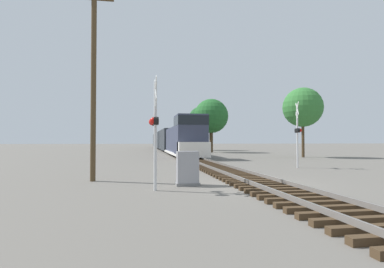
{
  "coord_description": "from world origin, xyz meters",
  "views": [
    {
      "loc": [
        -4.93,
        -12.3,
        1.86
      ],
      "look_at": [
        -1.81,
        6.11,
        2.3
      ],
      "focal_mm": 28.0,
      "sensor_mm": 36.0,
      "label": 1
    }
  ],
  "objects_px": {
    "crossing_signal_far": "(298,131)",
    "tree_far_right": "(303,107)",
    "tree_deep_background": "(202,120)",
    "tree_mid_background": "(211,116)",
    "crossing_signal_near": "(155,126)",
    "utility_pole": "(94,79)",
    "relay_cabinet": "(187,169)",
    "freight_train": "(167,140)"
  },
  "relations": [
    {
      "from": "crossing_signal_far",
      "to": "tree_far_right",
      "type": "xyz_separation_m",
      "value": [
        7.53,
        12.37,
        3.2
      ]
    },
    {
      "from": "relay_cabinet",
      "to": "tree_mid_background",
      "type": "bearing_deg",
      "value": 75.16
    },
    {
      "from": "utility_pole",
      "to": "relay_cabinet",
      "type": "bearing_deg",
      "value": -26.01
    },
    {
      "from": "freight_train",
      "to": "tree_mid_background",
      "type": "distance_m",
      "value": 13.62
    },
    {
      "from": "tree_far_right",
      "to": "tree_mid_background",
      "type": "bearing_deg",
      "value": 113.2
    },
    {
      "from": "utility_pole",
      "to": "tree_mid_background",
      "type": "height_order",
      "value": "utility_pole"
    },
    {
      "from": "tree_deep_background",
      "to": "relay_cabinet",
      "type": "bearing_deg",
      "value": -102.22
    },
    {
      "from": "crossing_signal_near",
      "to": "relay_cabinet",
      "type": "height_order",
      "value": "crossing_signal_near"
    },
    {
      "from": "freight_train",
      "to": "utility_pole",
      "type": "relative_size",
      "value": 7.07
    },
    {
      "from": "crossing_signal_near",
      "to": "relay_cabinet",
      "type": "xyz_separation_m",
      "value": [
        1.42,
        1.12,
        -1.74
      ]
    },
    {
      "from": "crossing_signal_far",
      "to": "utility_pole",
      "type": "bearing_deg",
      "value": 127.49
    },
    {
      "from": "utility_pole",
      "to": "tree_mid_background",
      "type": "relative_size",
      "value": 1.04
    },
    {
      "from": "tree_mid_background",
      "to": "utility_pole",
      "type": "bearing_deg",
      "value": -112.02
    },
    {
      "from": "relay_cabinet",
      "to": "utility_pole",
      "type": "relative_size",
      "value": 0.16
    },
    {
      "from": "crossing_signal_near",
      "to": "tree_far_right",
      "type": "xyz_separation_m",
      "value": [
        17.8,
        20.35,
        3.29
      ]
    },
    {
      "from": "relay_cabinet",
      "to": "tree_deep_background",
      "type": "xyz_separation_m",
      "value": [
        10.04,
        46.33,
        5.39
      ]
    },
    {
      "from": "crossing_signal_far",
      "to": "crossing_signal_near",
      "type": "bearing_deg",
      "value": 144.89
    },
    {
      "from": "tree_far_right",
      "to": "relay_cabinet",
      "type": "bearing_deg",
      "value": -130.42
    },
    {
      "from": "crossing_signal_far",
      "to": "tree_deep_background",
      "type": "relative_size",
      "value": 0.52
    },
    {
      "from": "freight_train",
      "to": "tree_deep_background",
      "type": "xyz_separation_m",
      "value": [
        7.02,
        -0.52,
        4.07
      ]
    },
    {
      "from": "crossing_signal_near",
      "to": "tree_far_right",
      "type": "bearing_deg",
      "value": 137.38
    },
    {
      "from": "relay_cabinet",
      "to": "crossing_signal_far",
      "type": "bearing_deg",
      "value": 37.81
    },
    {
      "from": "freight_train",
      "to": "crossing_signal_near",
      "type": "height_order",
      "value": "freight_train"
    },
    {
      "from": "tree_far_right",
      "to": "tree_mid_background",
      "type": "distance_m",
      "value": 17.7
    },
    {
      "from": "tree_mid_background",
      "to": "tree_deep_background",
      "type": "height_order",
      "value": "tree_deep_background"
    },
    {
      "from": "crossing_signal_far",
      "to": "tree_mid_background",
      "type": "bearing_deg",
      "value": 15.9
    },
    {
      "from": "crossing_signal_near",
      "to": "utility_pole",
      "type": "relative_size",
      "value": 0.47
    },
    {
      "from": "crossing_signal_far",
      "to": "tree_far_right",
      "type": "bearing_deg",
      "value": -14.32
    },
    {
      "from": "freight_train",
      "to": "relay_cabinet",
      "type": "distance_m",
      "value": 46.97
    },
    {
      "from": "tree_mid_background",
      "to": "tree_deep_background",
      "type": "relative_size",
      "value": 0.99
    },
    {
      "from": "tree_deep_background",
      "to": "tree_mid_background",
      "type": "bearing_deg",
      "value": -93.35
    },
    {
      "from": "crossing_signal_far",
      "to": "tree_deep_background",
      "type": "height_order",
      "value": "tree_deep_background"
    },
    {
      "from": "utility_pole",
      "to": "freight_train",
      "type": "bearing_deg",
      "value": 80.94
    },
    {
      "from": "crossing_signal_near",
      "to": "crossing_signal_far",
      "type": "distance_m",
      "value": 13.01
    },
    {
      "from": "crossing_signal_near",
      "to": "utility_pole",
      "type": "bearing_deg",
      "value": -140.67
    },
    {
      "from": "crossing_signal_near",
      "to": "tree_far_right",
      "type": "height_order",
      "value": "tree_far_right"
    },
    {
      "from": "freight_train",
      "to": "tree_deep_background",
      "type": "distance_m",
      "value": 8.13
    },
    {
      "from": "freight_train",
      "to": "tree_deep_background",
      "type": "height_order",
      "value": "tree_deep_background"
    },
    {
      "from": "tree_mid_background",
      "to": "crossing_signal_near",
      "type": "bearing_deg",
      "value": -106.47
    },
    {
      "from": "utility_pole",
      "to": "tree_deep_background",
      "type": "height_order",
      "value": "utility_pole"
    },
    {
      "from": "crossing_signal_far",
      "to": "relay_cabinet",
      "type": "height_order",
      "value": "crossing_signal_far"
    },
    {
      "from": "crossing_signal_far",
      "to": "tree_mid_background",
      "type": "relative_size",
      "value": 0.52
    }
  ]
}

